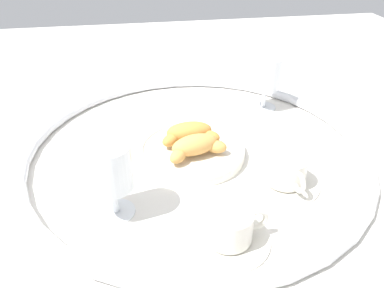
{
  "coord_description": "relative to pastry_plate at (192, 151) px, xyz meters",
  "views": [
    {
      "loc": [
        0.12,
        0.67,
        0.46
      ],
      "look_at": [
        0.01,
        0.01,
        0.03
      ],
      "focal_mm": 35.06,
      "sensor_mm": 36.0,
      "label": 1
    }
  ],
  "objects": [
    {
      "name": "ground_plane",
      "position": [
        -0.01,
        -0.01,
        -0.01
      ],
      "size": [
        2.2,
        2.2,
        0.0
      ],
      "primitive_type": "plane",
      "color": "silver"
    },
    {
      "name": "juice_glass_right",
      "position": [
        -0.23,
        -0.2,
        0.08
      ],
      "size": [
        0.08,
        0.08,
        0.14
      ],
      "color": "white",
      "rests_on": "ground_plane"
    },
    {
      "name": "croissant_small",
      "position": [
        -0.0,
        0.03,
        0.03
      ],
      "size": [
        0.13,
        0.08,
        0.04
      ],
      "color": "#D6994C",
      "rests_on": "pastry_plate"
    },
    {
      "name": "croissant_large",
      "position": [
        0.0,
        -0.02,
        0.03
      ],
      "size": [
        0.14,
        0.07,
        0.04
      ],
      "color": "#CC893D",
      "rests_on": "pastry_plate"
    },
    {
      "name": "pastry_plate",
      "position": [
        0.0,
        0.0,
        0.0
      ],
      "size": [
        0.23,
        0.23,
        0.02
      ],
      "color": "silver",
      "rests_on": "ground_plane"
    },
    {
      "name": "juice_glass_left",
      "position": [
        0.16,
        0.15,
        0.08
      ],
      "size": [
        0.08,
        0.08,
        0.14
      ],
      "color": "white",
      "rests_on": "ground_plane"
    },
    {
      "name": "table_chrome_rim",
      "position": [
        -0.01,
        -0.01,
        -0.0
      ],
      "size": [
        0.74,
        0.74,
        0.02
      ],
      "primitive_type": "torus",
      "color": "silver",
      "rests_on": "ground_plane"
    },
    {
      "name": "coffee_cup_near",
      "position": [
        -0.02,
        0.25,
        0.01
      ],
      "size": [
        0.14,
        0.14,
        0.06
      ],
      "color": "silver",
      "rests_on": "ground_plane"
    },
    {
      "name": "coffee_cup_far",
      "position": [
        -0.16,
        0.13,
        0.01
      ],
      "size": [
        0.14,
        0.14,
        0.06
      ],
      "color": "silver",
      "rests_on": "ground_plane"
    }
  ]
}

